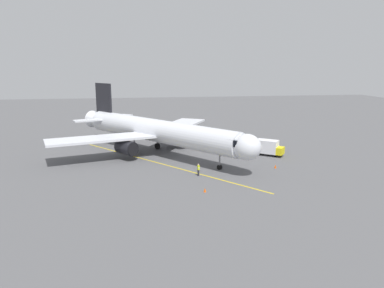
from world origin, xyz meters
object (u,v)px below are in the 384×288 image
object	(u,v)px
airplane	(156,131)
ground_crew_marshaller	(198,170)
ground_crew_wing_walker	(129,143)
safety_cone_nose_right	(205,190)
box_truck_near_nose	(269,147)
safety_cone_nose_left	(275,166)

from	to	relation	value
airplane	ground_crew_marshaller	distance (m)	14.64
ground_crew_wing_walker	safety_cone_nose_right	bearing A→B (deg)	109.44
airplane	safety_cone_nose_right	bearing A→B (deg)	102.77
ground_crew_wing_walker	box_truck_near_nose	distance (m)	25.44
ground_crew_wing_walker	safety_cone_nose_left	bearing A→B (deg)	140.73
box_truck_near_nose	safety_cone_nose_right	bearing A→B (deg)	48.63
ground_crew_marshaller	safety_cone_nose_left	size ratio (longest dim) A/B	3.11
airplane	safety_cone_nose_left	world-z (taller)	airplane
airplane	ground_crew_wing_walker	distance (m)	8.30
safety_cone_nose_left	airplane	bearing A→B (deg)	-34.30
box_truck_near_nose	safety_cone_nose_left	distance (m)	7.82
airplane	safety_cone_nose_right	world-z (taller)	airplane
box_truck_near_nose	ground_crew_marshaller	bearing A→B (deg)	34.50
ground_crew_marshaller	box_truck_near_nose	distance (m)	16.73
box_truck_near_nose	safety_cone_nose_left	bearing A→B (deg)	76.16
airplane	ground_crew_marshaller	bearing A→B (deg)	110.03
safety_cone_nose_left	box_truck_near_nose	bearing A→B (deg)	-103.84
ground_crew_wing_walker	box_truck_near_nose	bearing A→B (deg)	156.68
safety_cone_nose_left	ground_crew_wing_walker	bearing A→B (deg)	-39.27
box_truck_near_nose	safety_cone_nose_right	world-z (taller)	box_truck_near_nose
airplane	ground_crew_wing_walker	world-z (taller)	airplane
safety_cone_nose_left	safety_cone_nose_right	bearing A→B (deg)	34.81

